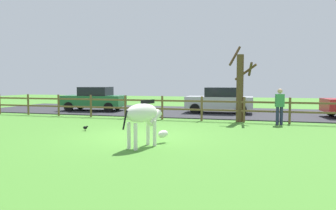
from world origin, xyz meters
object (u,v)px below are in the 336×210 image
Objects in this scene: crow_on_grass at (85,128)px; zebra at (144,116)px; parked_car_green at (94,99)px; visitor_near_fence at (280,105)px; parked_car_silver at (220,100)px; bare_tree at (240,86)px.

zebra is at bearing -34.75° from crow_on_grass.
zebra is 0.44× the size of parked_car_green.
zebra is 4.15m from crow_on_grass.
visitor_near_fence is (11.33, -3.61, 0.06)m from parked_car_green.
parked_car_silver reaches higher than zebra.
visitor_near_fence reaches higher than parked_car_green.
crow_on_grass is 8.45m from parked_car_green.
parked_car_green is (-7.11, 9.85, -0.08)m from zebra.
bare_tree is 3.99m from parked_car_silver.
zebra is 0.45× the size of parked_car_silver.
parked_car_green is 1.02× the size of parked_car_silver.
parked_car_green is (-3.77, 7.53, 0.72)m from crow_on_grass.
parked_car_silver is (4.38, 8.22, 0.72)m from crow_on_grass.
bare_tree is 17.22× the size of crow_on_grass.
bare_tree is 2.05× the size of zebra.
bare_tree reaches higher than crow_on_grass.
visitor_near_fence is at bearing 27.39° from crow_on_grass.
parked_car_silver is at bearing 126.54° from visitor_near_fence.
parked_car_silver reaches higher than crow_on_grass.
bare_tree is at bearing -17.09° from parked_car_green.
parked_car_green is 8.18m from parked_car_silver.
parked_car_silver is (1.03, 10.54, -0.08)m from zebra.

